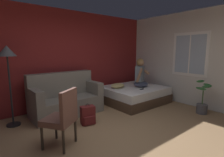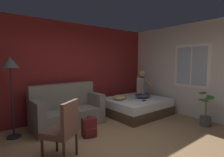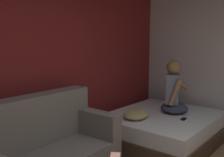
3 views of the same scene
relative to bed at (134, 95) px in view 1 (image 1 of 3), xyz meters
name	(u,v)px [view 1 (image 1 of 3)]	position (x,y,z in m)	size (l,w,h in m)	color
ground_plane	(122,142)	(-1.91, -1.57, -0.24)	(40.00, 40.00, 0.00)	#93704C
wall_back_accent	(60,59)	(-1.91, 1.02, 1.11)	(10.95, 0.16, 2.70)	maroon
wall_side_with_window	(205,59)	(1.14, -1.56, 1.12)	(0.19, 6.42, 2.70)	silver
bed	(134,95)	(0.00, 0.00, 0.00)	(1.80, 1.59, 0.48)	#4C3828
couch	(66,99)	(-2.08, 0.37, 0.16)	(1.72, 0.87, 1.04)	slate
side_chair	(62,116)	(-2.77, -1.06, 0.30)	(0.64, 0.64, 0.98)	#382D23
person_seated	(140,75)	(0.20, -0.07, 0.60)	(0.66, 0.62, 0.88)	#383D51
backpack	(88,115)	(-1.98, -0.54, -0.04)	(0.33, 0.28, 0.46)	maroon
throw_pillow	(118,86)	(-0.49, 0.20, 0.31)	(0.48, 0.36, 0.14)	tan
cell_phone	(142,89)	(-0.05, -0.38, 0.25)	(0.07, 0.14, 0.01)	black
floor_lamp	(7,59)	(-3.27, 0.41, 1.19)	(0.36, 0.36, 1.70)	black
potted_plant	(202,102)	(0.63, -1.80, 0.07)	(0.39, 0.37, 0.85)	#4C4C51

